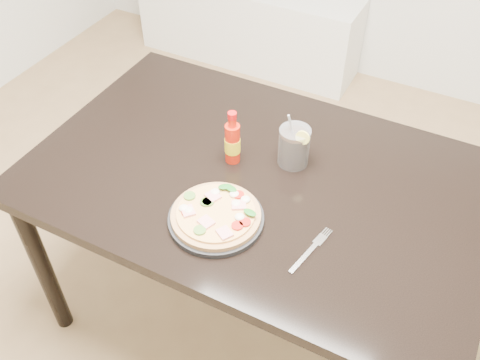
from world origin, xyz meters
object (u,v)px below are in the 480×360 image
at_px(dining_table, 257,194).
at_px(fork, 312,249).
at_px(pizza, 216,214).
at_px(hot_sauce_bottle, 233,142).
at_px(media_console, 248,24).
at_px(plate, 216,219).
at_px(cola_cup, 294,147).

bearing_deg(dining_table, fork, -37.58).
relative_size(pizza, hot_sauce_bottle, 1.36).
xyz_separation_m(hot_sauce_bottle, media_console, (-0.78, 1.66, -0.57)).
distance_m(plate, hot_sauce_bottle, 0.27).
bearing_deg(fork, pizza, -163.10).
relative_size(hot_sauce_bottle, fork, 0.98).
height_order(plate, pizza, pizza).
bearing_deg(plate, fork, 5.62).
distance_m(dining_table, pizza, 0.25).
bearing_deg(plate, dining_table, 84.40).
bearing_deg(pizza, plate, -83.99).
bearing_deg(pizza, hot_sauce_bottle, 107.64).
relative_size(dining_table, plate, 5.20).
distance_m(pizza, cola_cup, 0.34).
distance_m(fork, media_console, 2.26).
bearing_deg(fork, cola_cup, 133.27).
xyz_separation_m(pizza, fork, (0.28, 0.03, -0.02)).
bearing_deg(dining_table, pizza, -95.70).
xyz_separation_m(dining_table, pizza, (-0.02, -0.22, 0.11)).
height_order(hot_sauce_bottle, fork, hot_sauce_bottle).
height_order(pizza, media_console, pizza).
relative_size(cola_cup, fork, 0.99).
relative_size(fork, media_console, 0.13).
relative_size(plate, cola_cup, 1.44).
distance_m(dining_table, cola_cup, 0.19).
xyz_separation_m(plate, hot_sauce_bottle, (-0.08, 0.25, 0.07)).
bearing_deg(hot_sauce_bottle, fork, -31.79).
distance_m(cola_cup, media_console, 1.93).
xyz_separation_m(plate, fork, (0.28, 0.03, -0.01)).
distance_m(dining_table, fork, 0.33).
height_order(plate, media_console, plate).
relative_size(dining_table, media_console, 1.00).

